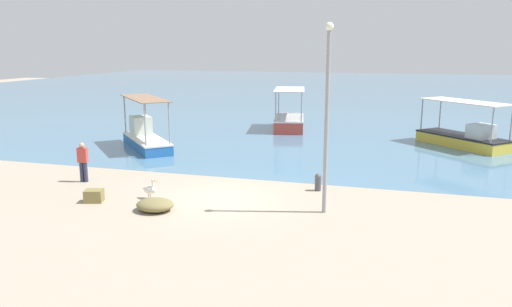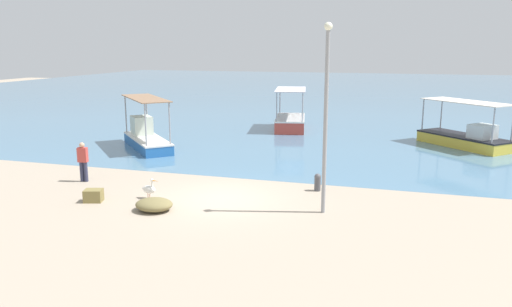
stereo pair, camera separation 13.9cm
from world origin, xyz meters
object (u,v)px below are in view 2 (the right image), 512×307
(fishing_boat_outer, at_px, (466,137))
(lamp_post, at_px, (326,110))
(mooring_bollard, at_px, (318,182))
(pelican, at_px, (149,189))
(cargo_crate, at_px, (93,196))
(fisherman_standing, at_px, (83,161))
(net_pile, at_px, (154,205))
(fishing_boat_far_right, at_px, (146,136))
(fishing_boat_near_left, at_px, (290,121))

(fishing_boat_outer, xyz_separation_m, lamp_post, (-5.97, -13.70, 2.98))
(fishing_boat_outer, height_order, mooring_bollard, fishing_boat_outer)
(fishing_boat_outer, distance_m, pelican, 18.74)
(lamp_post, relative_size, cargo_crate, 9.92)
(pelican, distance_m, fisherman_standing, 4.13)
(pelican, bearing_deg, net_pile, -55.44)
(fishing_boat_outer, bearing_deg, lamp_post, -113.55)
(fishing_boat_far_right, xyz_separation_m, mooring_bollard, (10.76, -5.85, -0.27))
(lamp_post, relative_size, fisherman_standing, 3.78)
(fishing_boat_outer, distance_m, cargo_crate, 20.64)
(fishing_boat_near_left, bearing_deg, fishing_boat_far_right, -126.88)
(lamp_post, distance_m, mooring_bollard, 4.14)
(pelican, xyz_separation_m, net_pile, (0.83, -1.20, -0.16))
(fisherman_standing, bearing_deg, fishing_boat_near_left, 71.17)
(fishing_boat_far_right, relative_size, mooring_bollard, 7.04)
(fishing_boat_near_left, distance_m, pelican, 17.32)
(lamp_post, bearing_deg, cargo_crate, -171.94)
(fishing_boat_far_right, height_order, cargo_crate, fishing_boat_far_right)
(mooring_bollard, height_order, cargo_crate, mooring_bollard)
(pelican, xyz_separation_m, cargo_crate, (-1.81, -0.91, -0.15))
(fishing_boat_far_right, height_order, net_pile, fishing_boat_far_right)
(net_pile, bearing_deg, pelican, 124.56)
(fisherman_standing, bearing_deg, net_pile, -29.29)
(lamp_post, bearing_deg, fisherman_standing, 173.69)
(lamp_post, xyz_separation_m, cargo_crate, (-8.33, -1.18, -3.33))
(fishing_boat_far_right, height_order, fishing_boat_near_left, fishing_boat_far_right)
(fishing_boat_near_left, distance_m, lamp_post, 17.94)
(cargo_crate, bearing_deg, pelican, 26.69)
(pelican, bearing_deg, fishing_boat_outer, 48.19)
(fishing_boat_near_left, relative_size, mooring_bollard, 7.07)
(net_pile, bearing_deg, fishing_boat_outer, 52.45)
(fisherman_standing, bearing_deg, cargo_crate, -48.84)
(fisherman_standing, bearing_deg, lamp_post, -6.31)
(net_pile, bearing_deg, fishing_boat_far_right, 119.92)
(fishing_boat_far_right, distance_m, fishing_boat_near_left, 10.70)
(lamp_post, xyz_separation_m, fisherman_standing, (-10.37, 1.15, -2.65))
(fishing_boat_far_right, bearing_deg, fishing_boat_outer, 16.92)
(fishing_boat_far_right, distance_m, lamp_post, 14.46)
(fishing_boat_far_right, bearing_deg, cargo_crate, -72.35)
(fishing_boat_outer, xyz_separation_m, fisherman_standing, (-16.34, -12.55, 0.33))
(fishing_boat_near_left, bearing_deg, mooring_bollard, -73.24)
(pelican, distance_m, mooring_bollard, 6.54)
(pelican, bearing_deg, cargo_crate, -153.31)
(fishing_boat_outer, distance_m, fisherman_standing, 20.60)
(fisherman_standing, bearing_deg, pelican, -20.23)
(fishing_boat_outer, height_order, net_pile, fishing_boat_outer)
(fishing_boat_near_left, xyz_separation_m, lamp_post, (4.97, -16.98, 2.98))
(fishing_boat_near_left, height_order, lamp_post, lamp_post)
(pelican, xyz_separation_m, mooring_bollard, (5.89, 2.84, -0.00))
(pelican, bearing_deg, fisherman_standing, 159.77)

